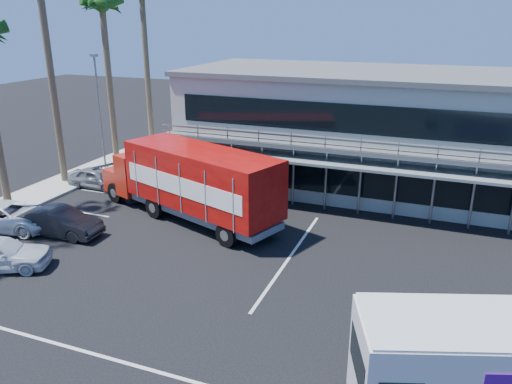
% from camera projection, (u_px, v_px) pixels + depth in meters
% --- Properties ---
extents(ground, '(120.00, 120.00, 0.00)m').
position_uv_depth(ground, '(223.00, 279.00, 20.96)').
color(ground, black).
rests_on(ground, ground).
extents(building, '(22.40, 12.00, 7.30)m').
position_uv_depth(building, '(362.00, 128.00, 31.86)').
color(building, '#A3AB9C').
rests_on(building, ground).
extents(curb_strip, '(3.00, 32.00, 0.16)m').
position_uv_depth(curb_strip, '(46.00, 191.00, 31.29)').
color(curb_strip, '#A5A399').
rests_on(curb_strip, ground).
extents(palm_e, '(2.80, 2.80, 12.25)m').
position_uv_depth(palm_e, '(103.00, 14.00, 33.84)').
color(palm_e, brown).
rests_on(palm_e, ground).
extents(palm_f, '(2.80, 2.80, 13.25)m').
position_uv_depth(palm_f, '(142.00, 2.00, 38.51)').
color(palm_f, brown).
rests_on(palm_f, ground).
extents(light_pole_far, '(0.50, 0.25, 8.09)m').
position_uv_depth(light_pole_far, '(99.00, 108.00, 33.94)').
color(light_pole_far, gray).
rests_on(light_pole_far, ground).
extents(red_truck, '(12.13, 6.65, 4.01)m').
position_uv_depth(red_truck, '(191.00, 180.00, 26.47)').
color(red_truck, '#A91C0D').
rests_on(red_truck, ground).
extents(white_van, '(7.63, 4.71, 3.53)m').
position_uv_depth(white_van, '(500.00, 377.00, 12.55)').
color(white_van, silver).
rests_on(white_van, ground).
extents(parked_car_b, '(4.30, 1.62, 1.40)m').
position_uv_depth(parked_car_b, '(61.00, 222.00, 25.00)').
color(parked_car_b, black).
rests_on(parked_car_b, ground).
extents(parked_car_c, '(5.47, 3.33, 1.42)m').
position_uv_depth(parked_car_c, '(9.00, 216.00, 25.69)').
color(parked_car_c, white).
rests_on(parked_car_c, ground).
extents(parked_car_d, '(5.22, 3.80, 1.40)m').
position_uv_depth(parked_car_d, '(123.00, 182.00, 30.89)').
color(parked_car_d, '#2D303C').
rests_on(parked_car_d, ground).
extents(parked_car_e, '(3.86, 1.59, 1.31)m').
position_uv_depth(parked_car_e, '(97.00, 178.00, 31.90)').
color(parked_car_e, slate).
rests_on(parked_car_e, ground).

